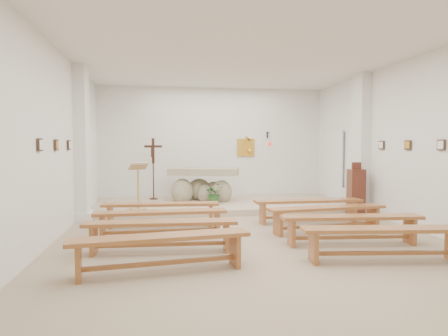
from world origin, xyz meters
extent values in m
cube|color=tan|center=(0.00, 0.00, 0.00)|extent=(7.00, 10.00, 0.00)
cube|color=white|center=(-3.49, 0.00, 1.75)|extent=(0.02, 10.00, 3.50)
cube|color=white|center=(3.49, 0.00, 1.75)|extent=(0.02, 10.00, 3.50)
cube|color=white|center=(0.00, 4.99, 1.75)|extent=(7.00, 0.02, 3.50)
cube|color=silver|center=(0.00, 0.00, 3.49)|extent=(7.00, 10.00, 0.02)
cube|color=#B8A48E|center=(0.00, 3.50, 0.07)|extent=(6.98, 3.00, 0.15)
cube|color=white|center=(-3.37, 2.00, 1.75)|extent=(0.26, 0.55, 3.50)
cube|color=white|center=(3.37, 2.00, 1.75)|extent=(0.26, 0.55, 3.50)
cube|color=gold|center=(1.05, 4.96, 1.65)|extent=(0.55, 0.04, 0.55)
cube|color=black|center=(1.75, 4.97, 2.05)|extent=(0.04, 0.02, 0.20)
cylinder|color=black|center=(1.75, 4.82, 2.12)|extent=(0.02, 0.30, 0.02)
cylinder|color=black|center=(1.75, 4.67, 1.95)|extent=(0.01, 0.01, 0.34)
sphere|color=red|center=(1.75, 4.67, 1.76)|extent=(0.11, 0.11, 0.11)
cube|color=#3B251A|center=(-3.47, -0.80, 1.72)|extent=(0.03, 0.20, 0.20)
cube|color=#3B251A|center=(-3.47, 0.20, 1.72)|extent=(0.03, 0.20, 0.20)
cube|color=#3B251A|center=(-3.47, 1.20, 1.72)|extent=(0.03, 0.20, 0.20)
cube|color=#3B251A|center=(3.47, -0.80, 1.72)|extent=(0.03, 0.20, 0.20)
cube|color=#3B251A|center=(3.47, 0.20, 1.72)|extent=(0.03, 0.20, 0.20)
cube|color=#3B251A|center=(3.47, 1.20, 1.72)|extent=(0.03, 0.20, 0.20)
cube|color=silver|center=(-3.43, 2.70, 0.27)|extent=(0.10, 0.85, 0.52)
cube|color=silver|center=(3.43, 2.70, 0.27)|extent=(0.10, 0.85, 0.52)
ellipsoid|color=tan|center=(-1.02, 3.82, 0.42)|extent=(0.63, 0.54, 0.72)
ellipsoid|color=tan|center=(0.06, 3.56, 0.40)|extent=(0.59, 0.50, 0.67)
ellipsoid|color=tan|center=(-0.52, 4.04, 0.44)|extent=(0.67, 0.57, 0.63)
ellipsoid|color=tan|center=(-0.12, 3.90, 0.38)|extent=(0.55, 0.47, 0.59)
ellipsoid|color=tan|center=(-0.38, 3.76, 0.35)|extent=(0.46, 0.39, 0.55)
cube|color=tan|center=(-0.42, 3.82, 0.97)|extent=(2.08, 1.24, 0.19)
cube|color=tan|center=(-2.16, 2.41, 0.17)|extent=(0.45, 0.45, 0.04)
cylinder|color=tan|center=(-2.16, 2.41, 0.65)|extent=(0.05, 0.05, 1.00)
cube|color=tan|center=(-2.15, 2.39, 1.20)|extent=(0.50, 0.42, 0.16)
cube|color=white|center=(-2.14, 2.35, 1.25)|extent=(0.42, 0.35, 0.13)
cylinder|color=#3C1C13|center=(-1.83, 4.30, 0.16)|extent=(0.23, 0.23, 0.03)
cylinder|color=#3C1C13|center=(-1.83, 4.30, 0.68)|extent=(0.03, 0.03, 1.07)
cube|color=#3C1C13|center=(-1.83, 4.30, 1.56)|extent=(0.08, 0.07, 0.73)
cube|color=#3C1C13|center=(-1.83, 4.30, 1.69)|extent=(0.51, 0.24, 0.07)
cube|color=#3C1C13|center=(-1.84, 4.27, 1.53)|extent=(0.10, 0.07, 0.31)
imported|color=#275723|center=(-0.20, 3.18, 0.43)|extent=(0.64, 0.61, 0.56)
cube|color=#552918|center=(3.10, 1.67, 0.56)|extent=(0.37, 0.37, 1.13)
cube|color=#552918|center=(3.10, 1.67, 1.21)|extent=(0.23, 0.07, 0.18)
cube|color=#AC5D32|center=(-1.62, 0.98, 0.48)|extent=(2.43, 0.54, 0.05)
cube|color=#AC5D32|center=(-2.66, 1.05, 0.23)|extent=(0.09, 0.35, 0.46)
cube|color=#AC5D32|center=(-0.58, 0.91, 0.23)|extent=(0.09, 0.35, 0.46)
cube|color=#AC5D32|center=(-1.62, 0.98, 0.13)|extent=(2.03, 0.20, 0.05)
cube|color=#AC5D32|center=(1.62, 0.98, 0.48)|extent=(2.41, 0.39, 0.05)
cube|color=#AC5D32|center=(0.57, 0.98, 0.23)|extent=(0.07, 0.35, 0.46)
cube|color=#AC5D32|center=(2.66, 0.98, 0.23)|extent=(0.07, 0.35, 0.46)
cube|color=#AC5D32|center=(1.62, 0.98, 0.13)|extent=(2.03, 0.07, 0.05)
cube|color=#AC5D32|center=(-1.62, -0.03, 0.48)|extent=(2.42, 0.43, 0.05)
cube|color=#AC5D32|center=(-2.66, -0.05, 0.23)|extent=(0.07, 0.35, 0.46)
cube|color=#AC5D32|center=(-0.57, -0.01, 0.23)|extent=(0.07, 0.35, 0.46)
cube|color=#AC5D32|center=(-1.62, -0.03, 0.13)|extent=(2.03, 0.10, 0.05)
cube|color=#AC5D32|center=(1.62, -0.03, 0.48)|extent=(2.44, 0.66, 0.05)
cube|color=#AC5D32|center=(0.58, -0.15, 0.23)|extent=(0.11, 0.36, 0.46)
cube|color=#AC5D32|center=(2.65, 0.09, 0.23)|extent=(0.11, 0.36, 0.46)
cube|color=#AC5D32|center=(1.62, -0.03, 0.13)|extent=(2.02, 0.30, 0.05)
cube|color=#AC5D32|center=(-1.62, -1.05, 0.48)|extent=(2.43, 0.50, 0.05)
cube|color=#AC5D32|center=(-2.66, -1.00, 0.23)|extent=(0.08, 0.35, 0.46)
cube|color=#AC5D32|center=(-0.57, -1.10, 0.23)|extent=(0.08, 0.35, 0.46)
cube|color=#AC5D32|center=(-1.62, -1.05, 0.13)|extent=(2.03, 0.17, 0.05)
cube|color=#AC5D32|center=(1.62, -1.05, 0.48)|extent=(2.44, 0.61, 0.05)
cube|color=#AC5D32|center=(0.58, -0.95, 0.23)|extent=(0.10, 0.36, 0.46)
cube|color=#AC5D32|center=(2.65, -1.15, 0.23)|extent=(0.10, 0.36, 0.46)
cube|color=#AC5D32|center=(1.62, -1.05, 0.13)|extent=(2.03, 0.25, 0.05)
cube|color=#AC5D32|center=(-1.62, -2.07, 0.48)|extent=(2.44, 0.71, 0.05)
cube|color=#AC5D32|center=(-2.65, -2.21, 0.23)|extent=(0.11, 0.36, 0.46)
cube|color=#AC5D32|center=(-0.58, -1.93, 0.23)|extent=(0.11, 0.36, 0.46)
cube|color=#AC5D32|center=(-1.62, -2.07, 0.13)|extent=(2.02, 0.34, 0.05)
cube|color=#AC5D32|center=(1.62, -2.07, 0.48)|extent=(2.44, 0.68, 0.05)
cube|color=#AC5D32|center=(0.58, -1.94, 0.23)|extent=(0.11, 0.36, 0.46)
cube|color=#AC5D32|center=(1.62, -2.07, 0.13)|extent=(2.02, 0.31, 0.05)
camera|label=1|loc=(-1.60, -7.40, 1.71)|focal=32.00mm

